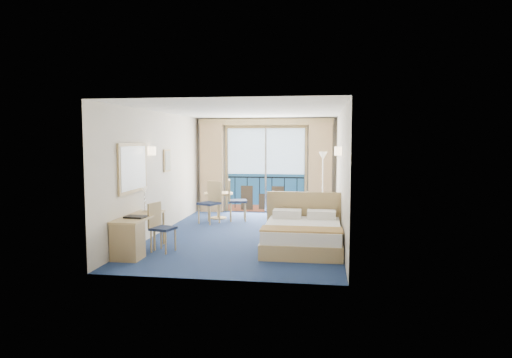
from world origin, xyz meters
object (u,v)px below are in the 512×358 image
Objects in this scene: bed at (303,235)px; floor_lamp at (323,168)px; desk_chair at (159,224)px; table_chair_b at (211,200)px; armchair at (306,208)px; desk at (130,237)px; nightstand at (330,223)px; table_chair_a at (234,198)px; round_table at (218,199)px.

bed is 3.52m from floor_lamp.
desk_chair is 3.00m from table_chair_b.
table_chair_b is at bearing 2.34° from armchair.
desk is at bearing -127.21° from floor_lamp.
nightstand is 0.35× the size of desk.
nightstand is 0.64× the size of armchair.
armchair reaches higher than nightstand.
floor_lamp is 1.67× the size of table_chair_a.
table_chair_b reaches higher than bed.
desk_chair is (-2.65, -0.56, 0.23)m from bed.
bed is 2.71m from desk_chair.
desk_chair is (-2.61, -3.43, 0.15)m from armchair.
armchair is 0.77× the size of table_chair_b.
round_table is 0.65m from table_chair_b.
armchair is 1.06× the size of round_table.
armchair is 0.46× the size of floor_lamp.
nightstand is at bearing 103.51° from armchair.
armchair is 0.76× the size of table_chair_a.
table_chair_b is (-2.75, -0.91, -0.75)m from floor_lamp.
nightstand is (0.53, 1.46, -0.02)m from bed.
table_chair_b is at bearing 9.49° from desk_chair.
bed is 1.29× the size of desk.
floor_lamp is at bearing 83.70° from bed.
desk reaches higher than nightstand.
bed is at bearing 19.95° from desk.
bed is at bearing 82.40° from armchair.
desk is (-3.36, -4.43, -0.96)m from floor_lamp.
floor_lamp reaches higher than round_table.
floor_lamp is at bearing -89.79° from table_chair_a.
table_chair_b reaches higher than round_table.
nightstand is 0.67× the size of round_table.
bed reaches higher than nightstand.
desk is (-3.52, -2.54, 0.12)m from nightstand.
nightstand is at bearing -85.09° from floor_lamp.
nightstand is 1.52m from armchair.
nightstand is 2.78m from table_chair_a.
table_chair_b reaches higher than armchair.
desk_chair is 0.86× the size of table_chair_a.
table_chair_b reaches higher than desk_chair.
table_chair_b is at bearing 80.21° from desk.
floor_lamp reaches higher than armchair.
bed is 1.81× the size of table_chair_b.
nightstand is 0.29× the size of floor_lamp.
bed is 3.39m from table_chair_a.
desk is at bearing -98.69° from round_table.
desk is at bearing 44.94° from armchair.
desk_chair is at bearing -147.57° from nightstand.
floor_lamp reaches higher than table_chair_a.
round_table is (-2.88, 1.62, 0.26)m from nightstand.
floor_lamp is 3.00m from table_chair_b.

